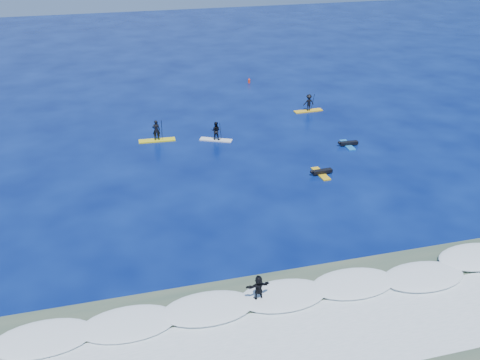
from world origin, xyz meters
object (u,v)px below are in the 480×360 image
object	(u,v)px
sup_paddler_right	(309,104)
marker_buoy	(249,81)
sup_paddler_center	(216,133)
prone_paddler_far	(348,144)
wave_surfer	(258,289)
sup_paddler_left	(157,133)
prone_paddler_near	(321,172)

from	to	relation	value
sup_paddler_right	marker_buoy	distance (m)	11.30
sup_paddler_center	marker_buoy	distance (m)	17.51
prone_paddler_far	marker_buoy	world-z (taller)	marker_buoy
prone_paddler_far	wave_surfer	distance (m)	22.14
sup_paddler_center	prone_paddler_far	world-z (taller)	sup_paddler_center
marker_buoy	sup_paddler_center	bearing A→B (deg)	-115.36
sup_paddler_center	sup_paddler_right	world-z (taller)	sup_paddler_right
sup_paddler_left	sup_paddler_center	distance (m)	5.18
sup_paddler_right	marker_buoy	bearing A→B (deg)	103.79
sup_paddler_right	prone_paddler_near	world-z (taller)	sup_paddler_right
marker_buoy	prone_paddler_far	bearing A→B (deg)	-80.78
prone_paddler_far	wave_surfer	xyz separation A→B (m)	(-13.32, -17.67, 0.69)
sup_paddler_left	sup_paddler_center	size ratio (longest dim) A/B	1.12
prone_paddler_near	prone_paddler_far	bearing A→B (deg)	-47.02
wave_surfer	marker_buoy	distance (m)	38.86
sup_paddler_center	sup_paddler_right	xyz separation A→B (m)	(10.62, 4.97, 0.05)
sup_paddler_right	marker_buoy	xyz separation A→B (m)	(-3.13, 10.85, -0.51)
sup_paddler_left	marker_buoy	distance (m)	19.24
sup_paddler_center	sup_paddler_left	bearing A→B (deg)	-167.72
prone_paddler_far	marker_buoy	bearing A→B (deg)	12.00
sup_paddler_right	sup_paddler_center	bearing A→B (deg)	-157.19
sup_paddler_right	prone_paddler_near	distance (m)	14.28
wave_surfer	sup_paddler_right	bearing A→B (deg)	59.33
wave_surfer	marker_buoy	bearing A→B (deg)	70.63
prone_paddler_far	marker_buoy	distance (m)	20.12
prone_paddler_near	wave_surfer	size ratio (longest dim) A/B	1.10
prone_paddler_near	marker_buoy	distance (m)	24.48
sup_paddler_left	sup_paddler_right	distance (m)	16.10
sup_paddler_center	marker_buoy	world-z (taller)	sup_paddler_center
prone_paddler_near	sup_paddler_right	bearing A→B (deg)	-20.84
sup_paddler_left	wave_surfer	distance (m)	23.06
sup_paddler_left	marker_buoy	xyz separation A→B (m)	(12.53, 14.59, -0.41)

